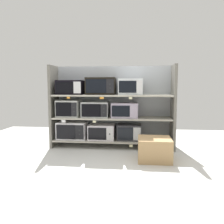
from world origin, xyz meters
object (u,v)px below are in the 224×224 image
microwave_3 (69,108)px  microwave_5 (125,110)px  microwave_2 (129,132)px  microwave_1 (102,132)px  microwave_7 (101,86)px  microwave_0 (73,130)px  microwave_4 (96,109)px  microwave_6 (70,87)px  microwave_8 (131,87)px  shipping_carton (154,149)px

microwave_3 → microwave_5: (1.08, 0.00, -0.02)m
microwave_2 → microwave_3: 1.25m
microwave_1 → microwave_2: (0.53, 0.00, 0.01)m
microwave_1 → microwave_5: (0.44, 0.00, 0.43)m
microwave_5 → microwave_7: size_ratio=0.89×
microwave_0 → microwave_4: (0.46, -0.00, 0.41)m
microwave_5 → microwave_0: bearing=-180.0°
microwave_4 → microwave_6: bearing=180.0°
microwave_0 → microwave_8: 1.41m
microwave_1 → microwave_4: bearing=-179.9°
microwave_8 → microwave_3: bearing=-180.0°
microwave_0 → microwave_3: microwave_3 is taller
microwave_3 → microwave_7: size_ratio=0.77×
microwave_8 → microwave_4: bearing=-180.0°
microwave_0 → microwave_7: microwave_7 is taller
microwave_6 → microwave_7: microwave_7 is taller
microwave_5 → shipping_carton: microwave_5 is taller
microwave_3 → microwave_5: microwave_3 is taller
microwave_2 → microwave_4: size_ratio=0.90×
microwave_4 → microwave_0: bearing=180.0°
shipping_carton → microwave_7: bearing=142.7°
microwave_4 → microwave_7: microwave_7 is taller
microwave_5 → microwave_7: bearing=-180.0°
microwave_3 → microwave_4: size_ratio=0.85×
microwave_3 → microwave_6: bearing=0.6°
microwave_4 → microwave_8: size_ratio=1.13×
microwave_6 → shipping_carton: size_ratio=0.98×
microwave_1 → shipping_carton: size_ratio=0.96×
microwave_4 → microwave_6: size_ratio=1.00×
microwave_0 → microwave_6: (-0.02, 0.00, 0.83)m
microwave_0 → microwave_6: size_ratio=1.10×
microwave_1 → microwave_2: bearing=0.0°
microwave_4 → microwave_5: size_ratio=1.02×
microwave_5 → microwave_8: (0.11, 0.00, 0.44)m
microwave_1 → microwave_3: bearing=-180.0°
microwave_3 → microwave_7: bearing=0.0°
microwave_0 → microwave_7: size_ratio=1.01×
microwave_5 → microwave_7: microwave_7 is taller
microwave_5 → shipping_carton: bearing=-55.2°
microwave_4 → shipping_carton: (1.07, -0.73, -0.55)m
microwave_6 → microwave_3: bearing=-179.4°
microwave_3 → microwave_5: 1.08m
microwave_2 → microwave_3: (-1.17, -0.00, 0.44)m
microwave_0 → microwave_3: 0.43m
shipping_carton → microwave_4: bearing=145.5°
microwave_0 → microwave_5: bearing=0.0°
microwave_0 → microwave_7: 1.03m
microwave_0 → microwave_3: size_ratio=1.30×
shipping_carton → microwave_0: bearing=154.3°
microwave_0 → microwave_1: size_ratio=1.12×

